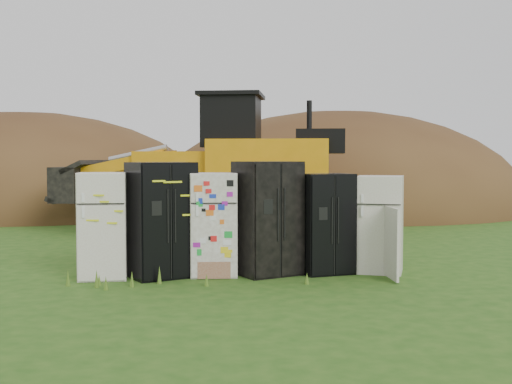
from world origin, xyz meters
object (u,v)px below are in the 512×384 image
Objects in this scene: wheel_loader at (198,163)px; fridge_sticker at (214,224)px; fridge_black_side at (161,220)px; fridge_black_right at (325,223)px; fridge_dark_mid at (267,218)px; fridge_open_door at (380,224)px; fridge_leftmost at (103,225)px.

fridge_sticker is at bearing -76.69° from wheel_loader.
fridge_black_right is (2.83, 0.07, -0.10)m from fridge_black_side.
fridge_sticker is at bearing 154.76° from fridge_dark_mid.
fridge_black_side is at bearing -84.04° from wheel_loader.
fridge_sticker is (0.89, 0.06, -0.09)m from fridge_black_side.
fridge_black_side is 1.82m from fridge_dark_mid.
fridge_sticker is 0.23× the size of wheel_loader.
fridge_open_door is at bearing -15.41° from fridge_black_right.
fridge_sticker is 6.93m from wheel_loader.
fridge_black_side is 7.02m from wheel_loader.
fridge_leftmost is 2.79m from fridge_dark_mid.
fridge_black_right is 1.02× the size of fridge_open_door.
fridge_leftmost reaches higher than fridge_open_door.
fridge_leftmost is 0.91× the size of fridge_black_side.
fridge_black_side is at bearing -3.00° from fridge_leftmost.
fridge_black_right is at bearing 2.22° from fridge_sticker.
fridge_black_right is at bearing -23.16° from fridge_black_side.
fridge_sticker is (1.86, 0.06, -0.01)m from fridge_leftmost.
fridge_leftmost is 1.02× the size of fridge_black_right.
fridge_black_side is 0.25× the size of wheel_loader.
fridge_black_right is at bearing -1.69° from fridge_leftmost.
fridge_open_door is 7.61m from wheel_loader.
fridge_dark_mid is (2.78, 0.03, 0.09)m from fridge_leftmost.
fridge_black_side is at bearing 157.55° from fridge_dark_mid.
fridge_black_right reaches higher than fridge_open_door.
fridge_leftmost is 0.91× the size of fridge_dark_mid.
fridge_dark_mid reaches higher than fridge_black_right.
fridge_open_door is at bearing 1.35° from fridge_sticker.
fridge_dark_mid is at bearing -158.58° from fridge_open_door.
fridge_dark_mid is at bearing 0.39° from fridge_sticker.
fridge_black_side is 1.14× the size of fridge_open_door.
fridge_leftmost is 7.20m from wheel_loader.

